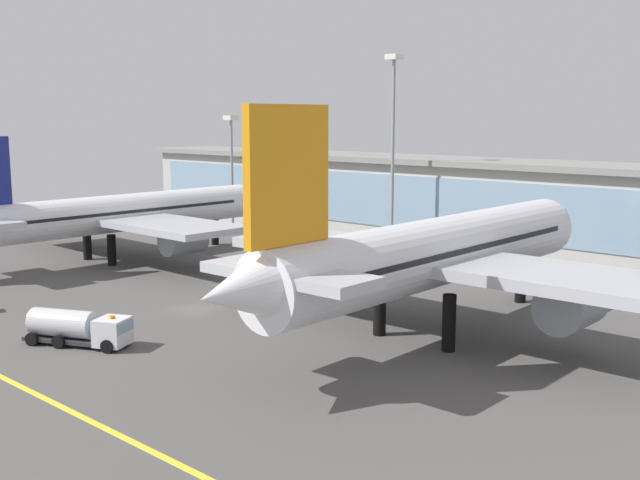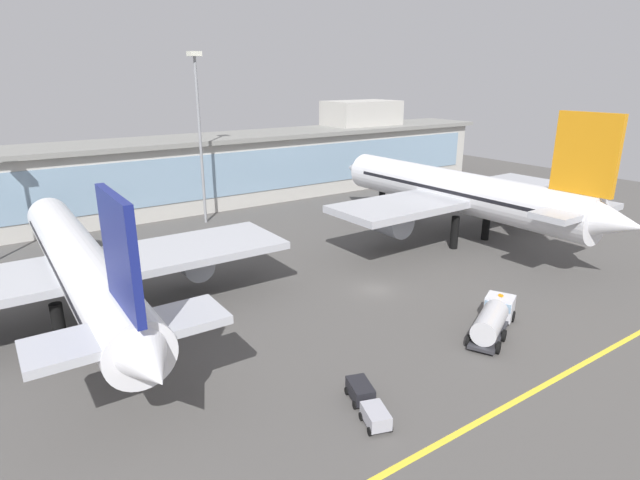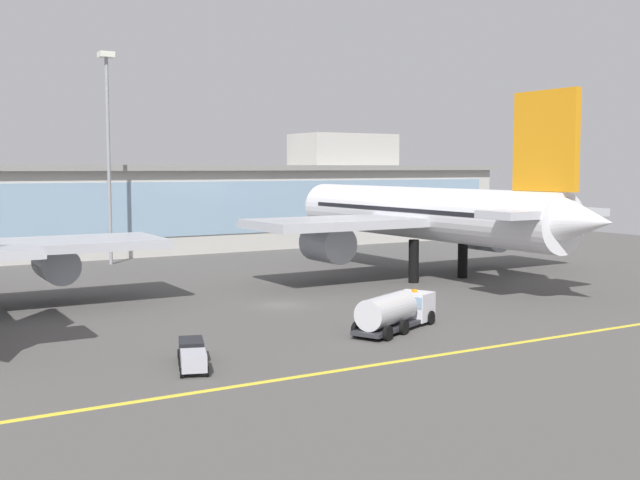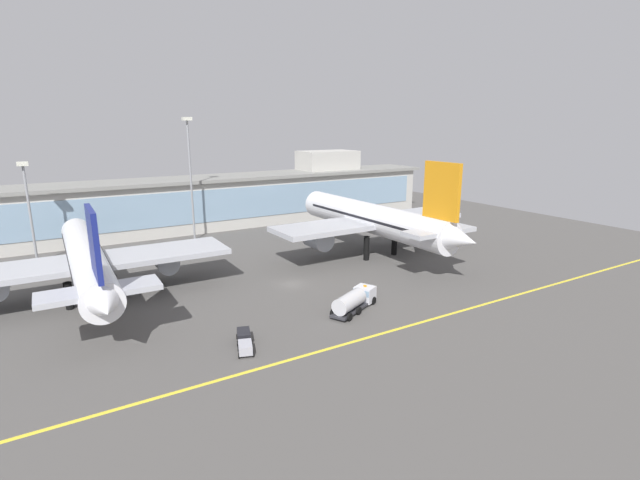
{
  "view_description": "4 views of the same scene",
  "coord_description": "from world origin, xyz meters",
  "px_view_note": "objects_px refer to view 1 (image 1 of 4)",
  "views": [
    {
      "loc": [
        58.33,
        -45.52,
        18.55
      ],
      "look_at": [
        6.58,
        10.59,
        6.29
      ],
      "focal_mm": 43.26,
      "sensor_mm": 36.0,
      "label": 1
    },
    {
      "loc": [
        -35.62,
        -40.76,
        23.24
      ],
      "look_at": [
        -5.68,
        2.84,
        6.22
      ],
      "focal_mm": 28.83,
      "sensor_mm": 36.0,
      "label": 2
    },
    {
      "loc": [
        -32.28,
        -61.7,
        12.31
      ],
      "look_at": [
        9.89,
        9.95,
        4.61
      ],
      "focal_mm": 44.08,
      "sensor_mm": 36.0,
      "label": 3
    },
    {
      "loc": [
        -32.85,
        -63.39,
        25.13
      ],
      "look_at": [
        8.29,
        4.96,
        5.26
      ],
      "focal_mm": 26.09,
      "sensor_mm": 36.0,
      "label": 4
    }
  ],
  "objects_px": {
    "airliner_near_left": "(118,214)",
    "apron_light_mast_centre": "(232,154)",
    "apron_light_mast_west": "(393,127)",
    "airliner_near_right": "(434,254)",
    "fuel_tanker_truck": "(81,327)"
  },
  "relations": [
    {
      "from": "airliner_near_left",
      "to": "apron_light_mast_centre",
      "type": "xyz_separation_m",
      "value": [
        -6.7,
        25.44,
        6.74
      ]
    },
    {
      "from": "airliner_near_right",
      "to": "apron_light_mast_centre",
      "type": "distance_m",
      "value": 63.61
    },
    {
      "from": "fuel_tanker_truck",
      "to": "apron_light_mast_west",
      "type": "bearing_deg",
      "value": 72.16
    },
    {
      "from": "fuel_tanker_truck",
      "to": "airliner_near_right",
      "type": "bearing_deg",
      "value": 22.48
    },
    {
      "from": "apron_light_mast_centre",
      "to": "airliner_near_right",
      "type": "bearing_deg",
      "value": -25.34
    },
    {
      "from": "airliner_near_right",
      "to": "apron_light_mast_centre",
      "type": "bearing_deg",
      "value": 63.62
    },
    {
      "from": "apron_light_mast_centre",
      "to": "apron_light_mast_west",
      "type": "bearing_deg",
      "value": 4.14
    },
    {
      "from": "airliner_near_left",
      "to": "fuel_tanker_truck",
      "type": "height_order",
      "value": "airliner_near_left"
    },
    {
      "from": "fuel_tanker_truck",
      "to": "airliner_near_left",
      "type": "bearing_deg",
      "value": 116.57
    },
    {
      "from": "airliner_near_right",
      "to": "apron_light_mast_west",
      "type": "xyz_separation_m",
      "value": [
        -26.91,
        29.31,
        10.04
      ]
    },
    {
      "from": "airliner_near_right",
      "to": "apron_light_mast_centre",
      "type": "xyz_separation_m",
      "value": [
        -57.27,
        27.11,
        5.61
      ]
    },
    {
      "from": "apron_light_mast_centre",
      "to": "airliner_near_left",
      "type": "bearing_deg",
      "value": -75.25
    },
    {
      "from": "airliner_near_left",
      "to": "apron_light_mast_west",
      "type": "height_order",
      "value": "apron_light_mast_west"
    },
    {
      "from": "airliner_near_right",
      "to": "apron_light_mast_west",
      "type": "distance_m",
      "value": 41.04
    },
    {
      "from": "fuel_tanker_truck",
      "to": "apron_light_mast_west",
      "type": "distance_m",
      "value": 54.2
    }
  ]
}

